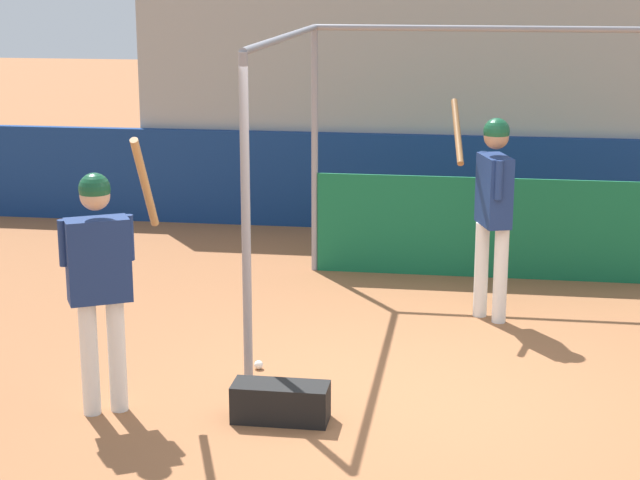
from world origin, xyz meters
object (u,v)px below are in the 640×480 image
player_batter (493,198)px  equipment_bag (281,402)px  player_waiting (100,270)px  baseball (259,365)px

player_batter → equipment_bag: size_ratio=2.86×
equipment_bag → player_batter: bearing=59.9°
player_waiting → equipment_bag: (1.30, 0.03, -0.96)m
player_waiting → baseball: player_waiting is taller
player_batter → player_waiting: size_ratio=0.97×
player_waiting → baseball: (0.94, 1.01, -1.06)m
player_batter → baseball: size_ratio=27.09×
player_batter → equipment_bag: player_batter is taller
player_batter → baseball: 2.71m
player_waiting → equipment_bag: bearing=-26.8°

